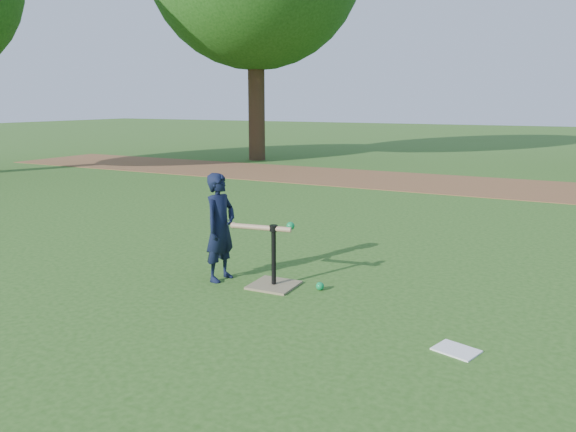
% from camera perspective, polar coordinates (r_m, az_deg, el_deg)
% --- Properties ---
extents(ground, '(80.00, 80.00, 0.00)m').
position_cam_1_polar(ground, '(5.96, -2.76, -5.85)').
color(ground, '#285116').
rests_on(ground, ground).
extents(dirt_strip, '(24.00, 3.00, 0.01)m').
position_cam_1_polar(dirt_strip, '(12.85, 14.44, 3.28)').
color(dirt_strip, brown).
rests_on(dirt_strip, ground).
extents(child, '(0.28, 0.41, 1.09)m').
position_cam_1_polar(child, '(5.65, -6.90, -1.14)').
color(child, black).
rests_on(child, ground).
extents(wiffle_ball_ground, '(0.08, 0.08, 0.08)m').
position_cam_1_polar(wiffle_ball_ground, '(5.44, 3.27, -7.13)').
color(wiffle_ball_ground, '#0B803D').
rests_on(wiffle_ball_ground, ground).
extents(clipboard, '(0.35, 0.31, 0.01)m').
position_cam_1_polar(clipboard, '(4.37, 16.73, -12.92)').
color(clipboard, white).
rests_on(clipboard, ground).
extents(batting_tee, '(0.44, 0.44, 0.61)m').
position_cam_1_polar(batting_tee, '(5.52, -1.45, -6.05)').
color(batting_tee, '#807251').
rests_on(batting_tee, ground).
extents(swing_action, '(0.63, 0.23, 0.09)m').
position_cam_1_polar(swing_action, '(5.44, -2.38, -1.13)').
color(swing_action, tan).
rests_on(swing_action, ground).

